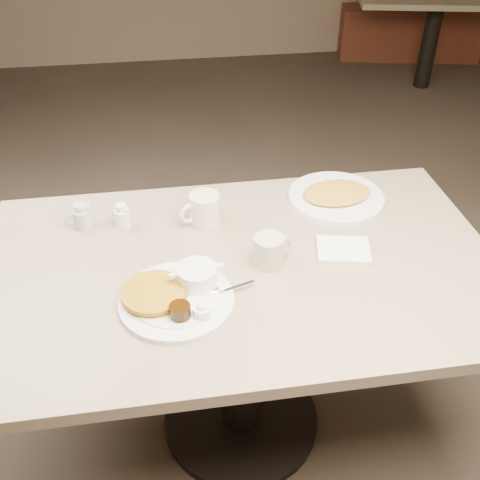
{
  "coord_description": "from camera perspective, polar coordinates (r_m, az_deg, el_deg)",
  "views": [
    {
      "loc": [
        -0.19,
        -1.21,
        1.76
      ],
      "look_at": [
        0.0,
        0.02,
        0.82
      ],
      "focal_mm": 41.22,
      "sensor_mm": 36.0,
      "label": 1
    }
  ],
  "objects": [
    {
      "name": "creamer_left",
      "position": [
        1.79,
        -16.05,
        2.36
      ],
      "size": [
        0.08,
        0.06,
        0.08
      ],
      "color": "beige",
      "rests_on": "diner_table"
    },
    {
      "name": "booth_back_right",
      "position": [
        5.68,
        17.41,
        21.69
      ],
      "size": [
        1.55,
        1.72,
        1.12
      ],
      "color": "brown",
      "rests_on": "ground"
    },
    {
      "name": "hash_plate",
      "position": [
        1.89,
        9.92,
        4.55
      ],
      "size": [
        0.36,
        0.36,
        0.04
      ],
      "color": "white",
      "rests_on": "diner_table"
    },
    {
      "name": "coffee_mug_far",
      "position": [
        1.73,
        -3.78,
        3.2
      ],
      "size": [
        0.15,
        0.12,
        0.1
      ],
      "color": "white",
      "rests_on": "diner_table"
    },
    {
      "name": "diner_table",
      "position": [
        1.7,
        0.1,
        -6.86
      ],
      "size": [
        1.5,
        0.9,
        0.75
      ],
      "color": "tan",
      "rests_on": "ground"
    },
    {
      "name": "coffee_mug_near",
      "position": [
        1.57,
        3.11,
        -1.05
      ],
      "size": [
        0.13,
        0.11,
        0.09
      ],
      "color": "beige",
      "rests_on": "diner_table"
    },
    {
      "name": "creamer_right",
      "position": [
        1.76,
        -12.11,
        2.39
      ],
      "size": [
        0.07,
        0.06,
        0.08
      ],
      "color": "white",
      "rests_on": "diner_table"
    },
    {
      "name": "napkin",
      "position": [
        1.65,
        10.64,
        -1.07
      ],
      "size": [
        0.18,
        0.15,
        0.02
      ],
      "color": "white",
      "rests_on": "diner_table"
    },
    {
      "name": "main_plate",
      "position": [
        1.47,
        -6.49,
        -5.5
      ],
      "size": [
        0.39,
        0.35,
        0.07
      ],
      "color": "white",
      "rests_on": "diner_table"
    },
    {
      "name": "room",
      "position": [
        1.28,
        0.14,
        20.65
      ],
      "size": [
        7.04,
        8.04,
        2.84
      ],
      "color": "#4C3F33",
      "rests_on": "ground"
    }
  ]
}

